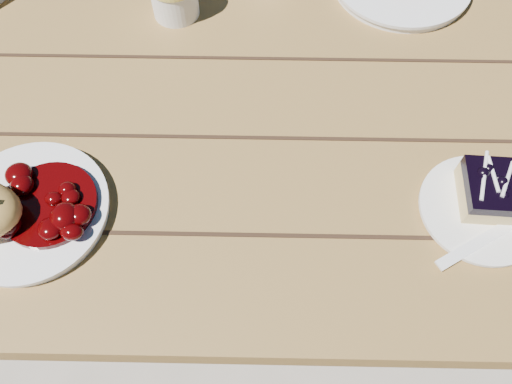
{
  "coord_description": "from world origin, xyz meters",
  "views": [
    {
      "loc": [
        -0.02,
        -0.51,
        1.37
      ],
      "look_at": [
        -0.03,
        -0.21,
        0.81
      ],
      "focal_mm": 35.0,
      "sensor_mm": 36.0,
      "label": 1
    }
  ],
  "objects_px": {
    "main_plate": "(30,212)",
    "blueberry_cake": "(494,190)",
    "picnic_table": "(271,152)",
    "dessert_plate": "(480,210)"
  },
  "relations": [
    {
      "from": "main_plate",
      "to": "blueberry_cake",
      "type": "xyz_separation_m",
      "value": [
        0.63,
        0.03,
        0.03
      ]
    },
    {
      "from": "picnic_table",
      "to": "dessert_plate",
      "type": "bearing_deg",
      "value": -34.78
    },
    {
      "from": "picnic_table",
      "to": "blueberry_cake",
      "type": "relative_size",
      "value": 23.0
    },
    {
      "from": "picnic_table",
      "to": "main_plate",
      "type": "relative_size",
      "value": 9.42
    },
    {
      "from": "picnic_table",
      "to": "dessert_plate",
      "type": "distance_m",
      "value": 0.39
    },
    {
      "from": "blueberry_cake",
      "to": "dessert_plate",
      "type": "bearing_deg",
      "value": -120.7
    },
    {
      "from": "picnic_table",
      "to": "main_plate",
      "type": "bearing_deg",
      "value": -147.5
    },
    {
      "from": "blueberry_cake",
      "to": "main_plate",
      "type": "bearing_deg",
      "value": -174.23
    },
    {
      "from": "picnic_table",
      "to": "dessert_plate",
      "type": "height_order",
      "value": "dessert_plate"
    },
    {
      "from": "dessert_plate",
      "to": "main_plate",
      "type": "bearing_deg",
      "value": -178.56
    }
  ]
}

